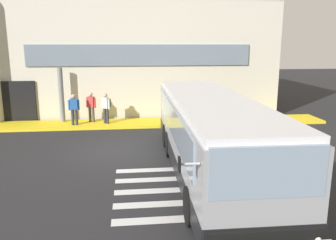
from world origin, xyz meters
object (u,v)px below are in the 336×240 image
bus_main_foreground (210,137)px  passenger_by_doorway (91,106)px  passenger_near_column (74,108)px  passenger_at_curb_edge (106,106)px  safety_bollard_yellow (195,120)px  entry_support_column (61,95)px

bus_main_foreground → passenger_by_doorway: bus_main_foreground is taller
passenger_near_column → passenger_by_doorway: (0.84, 0.62, 0.00)m
passenger_by_doorway → passenger_at_curb_edge: (0.85, -0.42, 0.03)m
passenger_near_column → passenger_at_curb_edge: bearing=6.8°
passenger_near_column → safety_bollard_yellow: (6.44, -0.85, -0.63)m
safety_bollard_yellow → passenger_by_doorway: bearing=165.2°
passenger_at_curb_edge → passenger_near_column: bearing=-173.2°
passenger_near_column → passenger_by_doorway: same height
bus_main_foreground → safety_bollard_yellow: 6.65m
passenger_near_column → passenger_at_curb_edge: 1.70m
bus_main_foreground → passenger_near_column: 9.33m
entry_support_column → passenger_by_doorway: entry_support_column is taller
bus_main_foreground → passenger_near_column: bus_main_foreground is taller
entry_support_column → passenger_near_column: 1.37m
passenger_by_doorway → safety_bollard_yellow: (5.60, -1.48, -0.63)m
passenger_near_column → bus_main_foreground: bearing=-52.5°
bus_main_foreground → passenger_by_doorway: size_ratio=6.53×
entry_support_column → passenger_at_curb_edge: (2.49, -0.75, -0.55)m
passenger_at_curb_edge → safety_bollard_yellow: (4.74, -1.05, -0.66)m
bus_main_foreground → safety_bollard_yellow: bus_main_foreground is taller
entry_support_column → safety_bollard_yellow: 7.56m
passenger_by_doorway → safety_bollard_yellow: passenger_by_doorway is taller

